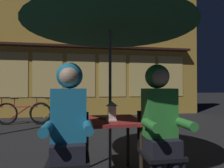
{
  "coord_description": "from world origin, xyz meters",
  "views": [
    {
      "loc": [
        -0.36,
        -2.33,
        1.15
      ],
      "look_at": [
        0.0,
        -0.15,
        1.18
      ],
      "focal_mm": 29.96,
      "sensor_mm": 36.0,
      "label": 1
    }
  ],
  "objects_px": {
    "patio_umbrella": "(110,15)",
    "lantern": "(112,110)",
    "potted_plant": "(149,102)",
    "person_left_hooded": "(69,117)",
    "bicycle_second": "(24,113)",
    "chair_right": "(158,146)",
    "person_right_hooded": "(160,115)",
    "chair_left": "(69,151)",
    "bicycle_third": "(57,112)",
    "book": "(106,117)",
    "cafe_table": "(110,127)"
  },
  "relations": [
    {
      "from": "bicycle_second",
      "to": "patio_umbrella",
      "type": "bearing_deg",
      "value": -60.72
    },
    {
      "from": "chair_left",
      "to": "bicycle_third",
      "type": "height_order",
      "value": "chair_left"
    },
    {
      "from": "chair_left",
      "to": "potted_plant",
      "type": "bearing_deg",
      "value": 61.24
    },
    {
      "from": "chair_left",
      "to": "bicycle_third",
      "type": "relative_size",
      "value": 0.52
    },
    {
      "from": "person_left_hooded",
      "to": "bicycle_second",
      "type": "distance_m",
      "value": 4.47
    },
    {
      "from": "person_left_hooded",
      "to": "bicycle_third",
      "type": "height_order",
      "value": "person_left_hooded"
    },
    {
      "from": "cafe_table",
      "to": "bicycle_second",
      "type": "relative_size",
      "value": 0.44
    },
    {
      "from": "bicycle_third",
      "to": "chair_left",
      "type": "bearing_deg",
      "value": -81.47
    },
    {
      "from": "lantern",
      "to": "chair_left",
      "type": "distance_m",
      "value": 0.67
    },
    {
      "from": "patio_umbrella",
      "to": "person_right_hooded",
      "type": "distance_m",
      "value": 1.37
    },
    {
      "from": "cafe_table",
      "to": "person_left_hooded",
      "type": "xyz_separation_m",
      "value": [
        -0.48,
        -0.43,
        0.21
      ]
    },
    {
      "from": "bicycle_third",
      "to": "potted_plant",
      "type": "bearing_deg",
      "value": 12.38
    },
    {
      "from": "person_right_hooded",
      "to": "bicycle_second",
      "type": "distance_m",
      "value": 4.89
    },
    {
      "from": "bicycle_second",
      "to": "potted_plant",
      "type": "relative_size",
      "value": 1.82
    },
    {
      "from": "lantern",
      "to": "chair_right",
      "type": "relative_size",
      "value": 0.27
    },
    {
      "from": "chair_right",
      "to": "potted_plant",
      "type": "distance_m",
      "value": 5.26
    },
    {
      "from": "person_right_hooded",
      "to": "bicycle_third",
      "type": "bearing_deg",
      "value": 110.42
    },
    {
      "from": "chair_right",
      "to": "bicycle_third",
      "type": "height_order",
      "value": "chair_right"
    },
    {
      "from": "book",
      "to": "person_left_hooded",
      "type": "bearing_deg",
      "value": -128.84
    },
    {
      "from": "person_right_hooded",
      "to": "bicycle_second",
      "type": "xyz_separation_m",
      "value": [
        -2.56,
        4.14,
        -0.5
      ]
    },
    {
      "from": "chair_right",
      "to": "person_right_hooded",
      "type": "relative_size",
      "value": 0.62
    },
    {
      "from": "patio_umbrella",
      "to": "lantern",
      "type": "bearing_deg",
      "value": -85.95
    },
    {
      "from": "chair_left",
      "to": "chair_right",
      "type": "distance_m",
      "value": 0.96
    },
    {
      "from": "bicycle_second",
      "to": "bicycle_third",
      "type": "height_order",
      "value": "same"
    },
    {
      "from": "patio_umbrella",
      "to": "bicycle_third",
      "type": "distance_m",
      "value": 4.36
    },
    {
      "from": "person_left_hooded",
      "to": "potted_plant",
      "type": "bearing_deg",
      "value": 61.51
    },
    {
      "from": "chair_right",
      "to": "book",
      "type": "relative_size",
      "value": 4.35
    },
    {
      "from": "bicycle_second",
      "to": "book",
      "type": "relative_size",
      "value": 8.35
    },
    {
      "from": "lantern",
      "to": "person_left_hooded",
      "type": "xyz_separation_m",
      "value": [
        -0.49,
        -0.33,
        -0.01
      ]
    },
    {
      "from": "book",
      "to": "chair_left",
      "type": "bearing_deg",
      "value": -132.23
    },
    {
      "from": "patio_umbrella",
      "to": "chair_right",
      "type": "distance_m",
      "value": 1.68
    },
    {
      "from": "bicycle_third",
      "to": "person_right_hooded",
      "type": "bearing_deg",
      "value": -69.58
    },
    {
      "from": "lantern",
      "to": "bicycle_second",
      "type": "xyz_separation_m",
      "value": [
        -2.09,
        3.81,
        -0.51
      ]
    },
    {
      "from": "person_left_hooded",
      "to": "bicycle_second",
      "type": "bearing_deg",
      "value": 111.16
    },
    {
      "from": "lantern",
      "to": "book",
      "type": "height_order",
      "value": "lantern"
    },
    {
      "from": "lantern",
      "to": "person_left_hooded",
      "type": "distance_m",
      "value": 0.59
    },
    {
      "from": "lantern",
      "to": "patio_umbrella",
      "type": "bearing_deg",
      "value": 94.05
    },
    {
      "from": "book",
      "to": "potted_plant",
      "type": "height_order",
      "value": "potted_plant"
    },
    {
      "from": "lantern",
      "to": "potted_plant",
      "type": "relative_size",
      "value": 0.25
    },
    {
      "from": "bicycle_second",
      "to": "book",
      "type": "height_order",
      "value": "bicycle_second"
    },
    {
      "from": "book",
      "to": "patio_umbrella",
      "type": "bearing_deg",
      "value": -63.27
    },
    {
      "from": "lantern",
      "to": "bicycle_third",
      "type": "height_order",
      "value": "lantern"
    },
    {
      "from": "potted_plant",
      "to": "person_right_hooded",
      "type": "bearing_deg",
      "value": -109.36
    },
    {
      "from": "patio_umbrella",
      "to": "lantern",
      "type": "xyz_separation_m",
      "value": [
        0.01,
        -0.09,
        -1.2
      ]
    },
    {
      "from": "cafe_table",
      "to": "person_left_hooded",
      "type": "height_order",
      "value": "person_left_hooded"
    },
    {
      "from": "book",
      "to": "potted_plant",
      "type": "bearing_deg",
      "value": 65.5
    },
    {
      "from": "chair_left",
      "to": "book",
      "type": "height_order",
      "value": "chair_left"
    },
    {
      "from": "bicycle_third",
      "to": "potted_plant",
      "type": "relative_size",
      "value": 1.83
    },
    {
      "from": "chair_right",
      "to": "potted_plant",
      "type": "height_order",
      "value": "potted_plant"
    },
    {
      "from": "chair_left",
      "to": "chair_right",
      "type": "bearing_deg",
      "value": 0.0
    }
  ]
}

